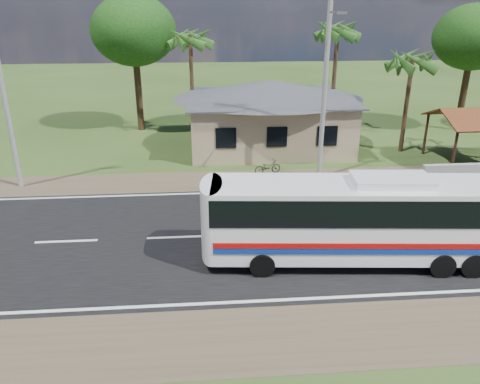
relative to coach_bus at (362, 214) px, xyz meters
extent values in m
plane|color=#294318|center=(-2.34, 2.44, -1.94)|extent=(120.00, 120.00, 0.00)
cube|color=black|center=(-2.34, 2.44, -1.93)|extent=(120.00, 10.00, 0.02)
cube|color=brown|center=(-2.34, 8.94, -1.94)|extent=(120.00, 3.00, 0.01)
cube|color=brown|center=(-2.34, -4.06, -1.94)|extent=(120.00, 3.00, 0.01)
cube|color=silver|center=(-2.34, 7.14, -1.92)|extent=(120.00, 0.15, 0.01)
cube|color=silver|center=(-2.34, -2.26, -1.92)|extent=(120.00, 0.15, 0.01)
cube|color=silver|center=(-2.34, 2.44, -1.92)|extent=(120.00, 0.15, 0.01)
cube|color=tan|center=(-1.34, 15.44, -0.34)|extent=(10.00, 8.00, 3.20)
cube|color=#4C4F54|center=(-1.34, 15.44, 1.31)|extent=(10.60, 8.60, 0.10)
pyramid|color=#4C4F54|center=(-1.34, 15.44, 2.46)|extent=(12.40, 10.00, 1.20)
cube|color=black|center=(-4.34, 11.42, -0.24)|extent=(1.20, 0.08, 1.20)
cube|color=black|center=(-1.34, 11.42, -0.24)|extent=(1.20, 0.08, 1.20)
cube|color=black|center=(1.66, 11.42, -0.24)|extent=(1.20, 0.08, 1.20)
cylinder|color=#341E13|center=(8.36, 9.14, -0.64)|extent=(0.16, 0.16, 2.60)
cylinder|color=#341E13|center=(8.36, 12.74, -0.64)|extent=(0.16, 0.16, 2.60)
cube|color=brown|center=(10.66, 12.04, 0.96)|extent=(5.20, 2.28, 0.90)
cylinder|color=#9E9E99|center=(-15.34, 8.94, 3.56)|extent=(0.26, 0.26, 11.00)
cylinder|color=#9E9E99|center=(0.66, 8.94, 3.56)|extent=(0.26, 0.26, 11.00)
cylinder|color=gray|center=(0.66, 7.94, 6.66)|extent=(0.08, 2.00, 0.08)
cube|color=gray|center=(0.66, 6.94, 6.66)|extent=(0.50, 0.18, 0.12)
cylinder|color=#47301E|center=(7.16, 13.44, 1.06)|extent=(0.28, 0.28, 6.00)
cylinder|color=#47301E|center=(3.66, 17.94, 1.81)|extent=(0.28, 0.28, 7.50)
cylinder|color=#47301E|center=(-6.34, 18.44, 1.56)|extent=(0.28, 0.28, 7.00)
cylinder|color=#47301E|center=(-10.34, 20.44, 1.03)|extent=(0.50, 0.50, 5.95)
ellipsoid|color=#123C10|center=(-10.34, 20.44, 5.21)|extent=(6.00, 6.00, 4.92)
cylinder|color=#47301E|center=(13.66, 18.44, 0.86)|extent=(0.50, 0.50, 5.60)
ellipsoid|color=#123C10|center=(13.66, 18.44, 4.78)|extent=(5.60, 5.60, 4.59)
cube|color=white|center=(0.00, 0.00, -0.18)|extent=(11.03, 3.19, 2.72)
cube|color=black|center=(0.00, 0.00, 0.50)|extent=(11.08, 3.25, 1.00)
cube|color=black|center=(-5.42, 0.47, 0.19)|extent=(0.29, 2.09, 1.63)
cube|color=#A70B0A|center=(-0.10, -1.14, -0.67)|extent=(10.66, 0.95, 0.20)
cube|color=navy|center=(-0.10, -1.14, -0.90)|extent=(10.66, 0.95, 0.20)
cube|color=white|center=(0.90, -0.08, 1.32)|extent=(2.83, 1.68, 0.27)
cylinder|color=black|center=(-3.71, -0.72, -1.49)|extent=(0.93, 0.39, 0.91)
cylinder|color=black|center=(-3.53, 1.35, -1.49)|extent=(0.93, 0.39, 0.91)
cylinder|color=black|center=(2.61, -1.27, -1.49)|extent=(0.93, 0.39, 0.91)
cylinder|color=black|center=(2.79, 0.81, -1.49)|extent=(0.93, 0.39, 0.91)
cylinder|color=black|center=(3.70, -1.36, -1.49)|extent=(0.93, 0.39, 0.91)
cylinder|color=black|center=(3.88, 0.71, -1.49)|extent=(0.93, 0.39, 0.91)
imported|color=black|center=(-2.08, 9.84, -1.54)|extent=(1.63, 0.92, 0.81)
camera|label=1|loc=(-5.63, -14.91, 7.13)|focal=35.00mm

